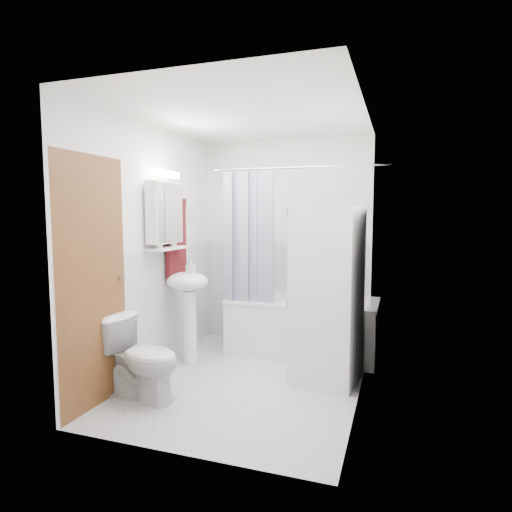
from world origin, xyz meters
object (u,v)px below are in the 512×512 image
(bathtub, at_px, (303,323))
(toilet, at_px, (142,358))
(sink, at_px, (188,296))
(washer_dryer, at_px, (327,295))

(bathtub, height_order, toilet, toilet)
(bathtub, distance_m, sink, 1.30)
(bathtub, xyz_separation_m, sink, (-1.06, -0.65, 0.37))
(washer_dryer, bearing_deg, bathtub, 126.09)
(bathtub, bearing_deg, sink, -148.40)
(sink, distance_m, toilet, 0.98)
(bathtub, height_order, washer_dryer, washer_dryer)
(sink, height_order, toilet, sink)
(bathtub, relative_size, sink, 1.54)
(bathtub, xyz_separation_m, toilet, (-1.03, -1.56, 0.00))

